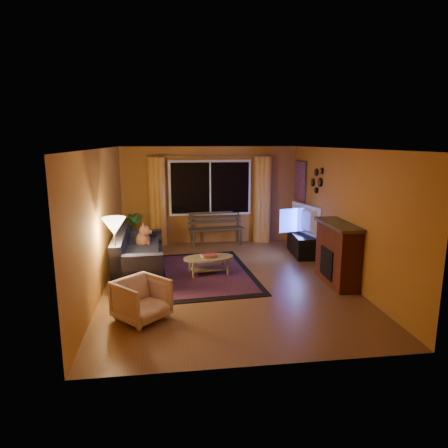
{
  "coord_description": "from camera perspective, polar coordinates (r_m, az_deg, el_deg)",
  "views": [
    {
      "loc": [
        -1.02,
        -7.22,
        2.63
      ],
      "look_at": [
        0.0,
        0.3,
        1.05
      ],
      "focal_mm": 32.0,
      "sensor_mm": 36.0,
      "label": 1
    }
  ],
  "objects": [
    {
      "name": "window",
      "position": [
        10.28,
        -1.98,
        5.17
      ],
      "size": [
        2.0,
        0.02,
        1.3
      ],
      "primitive_type": "cube",
      "color": "black",
      "rests_on": "wall_back"
    },
    {
      "name": "tv_console",
      "position": [
        9.59,
        10.91,
        -2.84
      ],
      "size": [
        0.49,
        1.22,
        0.5
      ],
      "primitive_type": "cube",
      "rotation": [
        0.0,
        0.0,
        -0.08
      ],
      "color": "black",
      "rests_on": "ground"
    },
    {
      "name": "painting",
      "position": [
        10.25,
        10.82,
        6.07
      ],
      "size": [
        0.04,
        0.76,
        0.96
      ],
      "primitive_type": "cube",
      "color": "#D34529",
      "rests_on": "wall_right"
    },
    {
      "name": "floor_lamp",
      "position": [
        7.11,
        -15.2,
        -4.6
      ],
      "size": [
        0.27,
        0.27,
        1.36
      ],
      "primitive_type": "cylinder",
      "rotation": [
        0.0,
        0.0,
        -0.19
      ],
      "color": "#BF8C3F",
      "rests_on": "ground"
    },
    {
      "name": "wall_back",
      "position": [
        10.37,
        -2.01,
        4.11
      ],
      "size": [
        4.5,
        0.02,
        2.5
      ],
      "primitive_type": "cube",
      "color": "#B6712A",
      "rests_on": "ground"
    },
    {
      "name": "curtain_right",
      "position": [
        10.48,
        5.44,
        3.43
      ],
      "size": [
        0.36,
        0.36,
        2.24
      ],
      "primitive_type": "cylinder",
      "color": "gold",
      "rests_on": "ground"
    },
    {
      "name": "dog",
      "position": [
        8.52,
        -11.51,
        -1.88
      ],
      "size": [
        0.32,
        0.43,
        0.45
      ],
      "primitive_type": null,
      "rotation": [
        0.0,
        0.0,
        -0.04
      ],
      "color": "brown",
      "rests_on": "sofa"
    },
    {
      "name": "coffee_table",
      "position": [
        8.03,
        -2.21,
        -5.97
      ],
      "size": [
        1.13,
        1.13,
        0.37
      ],
      "primitive_type": "cylinder",
      "rotation": [
        0.0,
        0.0,
        0.12
      ],
      "color": "#918250",
      "rests_on": "ground"
    },
    {
      "name": "floor",
      "position": [
        7.76,
        0.3,
        -8.14
      ],
      "size": [
        4.5,
        6.0,
        0.02
      ],
      "primitive_type": "cube",
      "color": "brown",
      "rests_on": "ground"
    },
    {
      "name": "fireplace",
      "position": [
        7.76,
        15.93,
        -4.25
      ],
      "size": [
        0.4,
        1.2,
        1.1
      ],
      "primitive_type": "cube",
      "color": "maroon",
      "rests_on": "ground"
    },
    {
      "name": "curtain_left",
      "position": [
        10.22,
        -9.5,
        3.11
      ],
      "size": [
        0.36,
        0.36,
        2.24
      ],
      "primitive_type": "cylinder",
      "color": "gold",
      "rests_on": "ground"
    },
    {
      "name": "armchair",
      "position": [
        6.16,
        -11.72,
        -10.28
      ],
      "size": [
        0.92,
        0.92,
        0.69
      ],
      "primitive_type": "imported",
      "rotation": [
        0.0,
        0.0,
        0.75
      ],
      "color": "beige",
      "rests_on": "ground"
    },
    {
      "name": "wall_right",
      "position": [
        8.05,
        16.46,
        1.4
      ],
      "size": [
        0.02,
        6.0,
        2.5
      ],
      "primitive_type": "cube",
      "color": "#B6712A",
      "rests_on": "ground"
    },
    {
      "name": "ceiling",
      "position": [
        7.29,
        0.32,
        10.82
      ],
      "size": [
        4.5,
        6.0,
        0.02
      ],
      "primitive_type": "cube",
      "color": "white",
      "rests_on": "ground"
    },
    {
      "name": "television",
      "position": [
        9.46,
        11.05,
        0.62
      ],
      "size": [
        0.44,
        1.19,
        0.68
      ],
      "primitive_type": "imported",
      "rotation": [
        0.0,
        0.0,
        1.82
      ],
      "color": "black",
      "rests_on": "tv_console"
    },
    {
      "name": "mirror_cluster",
      "position": [
        9.15,
        13.07,
        6.26
      ],
      "size": [
        0.06,
        0.6,
        0.56
      ],
      "primitive_type": null,
      "color": "black",
      "rests_on": "wall_right"
    },
    {
      "name": "potted_plant",
      "position": [
        10.14,
        -12.92,
        -1.06
      ],
      "size": [
        0.63,
        0.63,
        0.86
      ],
      "primitive_type": "imported",
      "rotation": [
        0.0,
        0.0,
        -0.38
      ],
      "color": "#235B1E",
      "rests_on": "ground"
    },
    {
      "name": "sofa",
      "position": [
        8.12,
        -12.01,
        -4.21
      ],
      "size": [
        0.98,
        2.16,
        0.86
      ],
      "primitive_type": "cube",
      "rotation": [
        0.0,
        0.0,
        0.03
      ],
      "color": "black",
      "rests_on": "ground"
    },
    {
      "name": "rug",
      "position": [
        8.16,
        -2.69,
        -6.98
      ],
      "size": [
        2.07,
        3.05,
        0.02
      ],
      "primitive_type": "cube",
      "rotation": [
        0.0,
        0.0,
        0.08
      ],
      "color": "maroon",
      "rests_on": "ground"
    },
    {
      "name": "wall_left",
      "position": [
        7.46,
        -17.16,
        0.56
      ],
      "size": [
        0.02,
        6.0,
        2.5
      ],
      "primitive_type": "cube",
      "color": "#B6712A",
      "rests_on": "ground"
    },
    {
      "name": "curtain_rod",
      "position": [
        10.18,
        -1.99,
        9.62
      ],
      "size": [
        3.2,
        0.03,
        0.03
      ],
      "primitive_type": "cylinder",
      "rotation": [
        0.0,
        1.57,
        0.0
      ],
      "color": "#BF8C3F",
      "rests_on": "wall_back"
    },
    {
      "name": "bench",
      "position": [
        10.32,
        -1.09,
        -1.81
      ],
      "size": [
        1.43,
        0.56,
        0.42
      ],
      "primitive_type": "cube",
      "rotation": [
        0.0,
        0.0,
        0.11
      ],
      "color": "#3D331D",
      "rests_on": "ground"
    }
  ]
}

